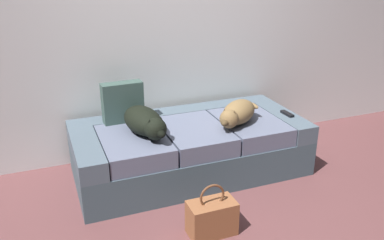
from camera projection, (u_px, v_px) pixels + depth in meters
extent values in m
plane|color=brown|center=(245.00, 240.00, 2.68)|extent=(10.00, 10.00, 0.00)
cube|color=silver|center=(166.00, 0.00, 3.53)|extent=(6.40, 0.10, 2.80)
cube|color=#425762|center=(190.00, 155.00, 3.49)|extent=(1.94, 0.92, 0.30)
cube|color=slate|center=(85.00, 148.00, 3.12)|extent=(0.20, 0.92, 0.15)
cube|color=slate|center=(278.00, 118.00, 3.71)|extent=(0.20, 0.92, 0.15)
cube|color=slate|center=(176.00, 117.00, 3.72)|extent=(1.54, 0.20, 0.15)
cube|color=slate|center=(133.00, 146.00, 3.15)|extent=(0.50, 0.70, 0.15)
cube|color=slate|center=(194.00, 136.00, 3.32)|extent=(0.50, 0.70, 0.15)
cube|color=slate|center=(249.00, 127.00, 3.50)|extent=(0.50, 0.70, 0.15)
ellipsoid|color=black|center=(143.00, 120.00, 3.17)|extent=(0.34, 0.49, 0.21)
sphere|color=black|center=(156.00, 129.00, 3.00)|extent=(0.17, 0.17, 0.17)
ellipsoid|color=black|center=(160.00, 134.00, 2.94)|extent=(0.08, 0.11, 0.06)
cone|color=black|center=(161.00, 120.00, 3.00)|extent=(0.04, 0.04, 0.05)
cone|color=black|center=(150.00, 122.00, 2.95)|extent=(0.04, 0.04, 0.05)
ellipsoid|color=black|center=(138.00, 110.00, 3.35)|extent=(0.18, 0.11, 0.05)
ellipsoid|color=olive|center=(239.00, 112.00, 3.37)|extent=(0.47, 0.44, 0.19)
sphere|color=olive|center=(229.00, 119.00, 3.21)|extent=(0.15, 0.15, 0.15)
ellipsoid|color=#4E3C25|center=(225.00, 123.00, 3.16)|extent=(0.11, 0.10, 0.05)
cone|color=#4E3C25|center=(234.00, 113.00, 3.17)|extent=(0.04, 0.04, 0.04)
cone|color=#4E3C25|center=(224.00, 111.00, 3.21)|extent=(0.04, 0.04, 0.04)
ellipsoid|color=olive|center=(252.00, 105.00, 3.50)|extent=(0.07, 0.17, 0.04)
cube|color=black|center=(287.00, 114.00, 3.57)|extent=(0.05, 0.15, 0.02)
cube|color=#3B534C|center=(123.00, 102.00, 3.37)|extent=(0.34, 0.13, 0.34)
cube|color=#945936|center=(212.00, 218.00, 2.70)|extent=(0.32, 0.18, 0.24)
torus|color=brown|center=(212.00, 196.00, 2.64)|extent=(0.18, 0.02, 0.18)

